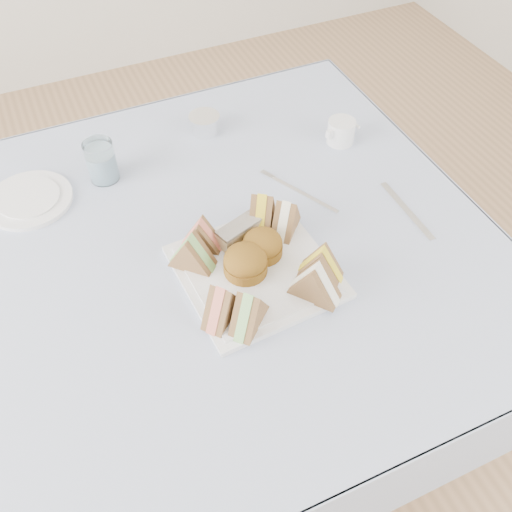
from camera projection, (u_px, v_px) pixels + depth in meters
name	position (u px, v px, depth m)	size (l,w,h in m)	color
floor	(236.00, 414.00, 1.67)	(4.00, 4.00, 0.00)	#9E7751
table	(232.00, 345.00, 1.39)	(0.90, 0.90, 0.74)	brown
tablecloth	(226.00, 242.00, 1.11)	(1.02, 1.02, 0.01)	silver
serving_plate	(256.00, 272.00, 1.05)	(0.27, 0.27, 0.01)	white
sandwich_fl_a	(222.00, 302.00, 0.95)	(0.09, 0.04, 0.08)	olive
sandwich_fl_b	(249.00, 309.00, 0.94)	(0.09, 0.04, 0.08)	olive
sandwich_fr_a	(321.00, 262.00, 1.01)	(0.08, 0.04, 0.07)	olive
sandwich_fr_b	(315.00, 280.00, 0.98)	(0.09, 0.04, 0.08)	olive
sandwich_bl_a	(191.00, 251.00, 1.02)	(0.09, 0.04, 0.08)	olive
sandwich_bl_b	(201.00, 234.00, 1.06)	(0.08, 0.04, 0.07)	olive
sandwich_br_a	(286.00, 216.00, 1.08)	(0.08, 0.04, 0.08)	olive
sandwich_br_b	(262.00, 210.00, 1.09)	(0.09, 0.04, 0.08)	olive
scone_left	(245.00, 262.00, 1.02)	(0.08, 0.08, 0.05)	brown
scone_right	(263.00, 245.00, 1.05)	(0.08, 0.08, 0.05)	brown
pastry_slice	(239.00, 233.00, 1.08)	(0.09, 0.03, 0.04)	beige
side_plate	(29.00, 200.00, 1.18)	(0.18, 0.18, 0.01)	white
water_glass	(101.00, 161.00, 1.20)	(0.06, 0.06, 0.09)	white
tea_strainer	(205.00, 125.00, 1.32)	(0.07, 0.07, 0.04)	white
knife	(407.00, 210.00, 1.16)	(0.01, 0.18, 0.00)	white
fork	(305.00, 195.00, 1.19)	(0.01, 0.17, 0.00)	white
creamer_jug	(341.00, 132.00, 1.29)	(0.06, 0.06, 0.06)	white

